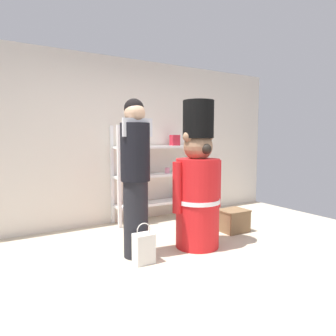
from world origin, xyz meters
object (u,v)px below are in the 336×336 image
Objects in this scene: merchandise_shelf at (158,173)px; display_crate at (233,220)px; shopping_bag at (144,248)px; teddy_bear_guard at (198,185)px; person_shopper at (135,174)px.

display_crate is at bearing -63.06° from merchandise_shelf.
shopping_bag is at bearing -123.99° from merchandise_shelf.
teddy_bear_guard is 1.05m from display_crate.
person_shopper is 4.54× the size of display_crate.
merchandise_shelf is 1.45m from display_crate.
teddy_bear_guard is at bearing 8.41° from shopping_bag.
merchandise_shelf reaches higher than display_crate.
teddy_bear_guard is at bearing -164.17° from display_crate.
teddy_bear_guard is at bearing -99.06° from merchandise_shelf.
person_shopper is (-1.01, -1.30, 0.17)m from merchandise_shelf.
display_crate is (0.60, -1.17, -0.62)m from merchandise_shelf.
teddy_bear_guard is 1.01m from shopping_bag.
teddy_bear_guard is 0.81m from person_shopper.
shopping_bag is 1.14× the size of display_crate.
shopping_bag is (-1.03, -1.52, -0.61)m from merchandise_shelf.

